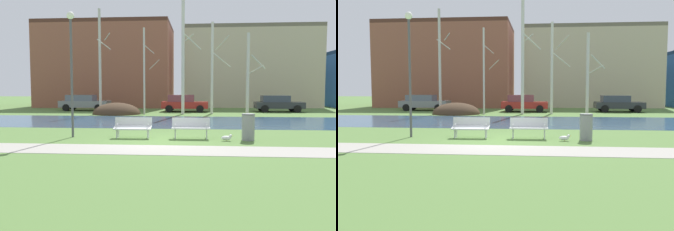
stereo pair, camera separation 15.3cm
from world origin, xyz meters
TOP-DOWN VIEW (x-y plane):
  - ground_plane at (0.00, 10.00)m, footprint 120.00×120.00m
  - paved_path_strip at (0.00, -1.91)m, footprint 60.00×1.92m
  - river_band at (0.00, 8.25)m, footprint 80.00×7.93m
  - soil_mound at (-5.01, 14.08)m, footprint 3.89×3.36m
  - bench_left at (-1.24, 0.92)m, footprint 1.61×0.58m
  - bench_right at (1.23, 0.92)m, footprint 1.61×0.58m
  - trash_bin at (3.56, 0.60)m, footprint 0.54×0.54m
  - seagull at (2.69, 0.37)m, footprint 0.48×0.18m
  - streetlamp at (-3.87, 0.93)m, footprint 0.32×0.32m
  - birch_far_left at (-6.34, 14.17)m, footprint 1.04×1.83m
  - birch_left at (-2.70, 14.02)m, footprint 1.31×2.05m
  - birch_center_left at (0.36, 14.60)m, footprint 1.59×2.32m
  - birch_center at (2.74, 15.28)m, footprint 1.61×2.83m
  - birch_center_right at (5.50, 14.46)m, footprint 1.47×2.54m
  - parked_van_nearest_grey at (-9.05, 18.12)m, footprint 4.56×2.01m
  - parked_sedan_second_red at (0.30, 17.36)m, footprint 4.07×2.12m
  - parked_hatch_third_dark at (8.59, 17.93)m, footprint 4.17×2.12m
  - building_brick_low at (-8.80, 26.66)m, footprint 14.52×9.34m
  - building_beige_block at (7.23, 27.05)m, footprint 14.86×6.67m

SIDE VIEW (x-z plane):
  - ground_plane at x=0.00m, z-range 0.00..0.00m
  - soil_mound at x=-5.01m, z-range -0.94..0.94m
  - river_band at x=0.00m, z-range 0.00..0.01m
  - paved_path_strip at x=0.00m, z-range 0.00..0.01m
  - seagull at x=2.69m, z-range 0.00..0.27m
  - bench_left at x=-1.24m, z-range 0.04..0.91m
  - bench_right at x=1.23m, z-range 0.04..0.91m
  - trash_bin at x=3.56m, z-range 0.02..1.11m
  - parked_hatch_third_dark at x=8.59m, z-range 0.04..1.49m
  - parked_van_nearest_grey at x=-9.05m, z-range 0.04..1.51m
  - parked_sedan_second_red at x=0.30m, z-range 0.03..1.54m
  - birch_center_right at x=5.50m, z-range 0.04..6.47m
  - birch_left at x=-2.70m, z-range 0.05..6.92m
  - streetlamp at x=-3.87m, z-range 0.90..6.24m
  - birch_center at x=2.74m, z-range 0.08..7.54m
  - birch_far_left at x=-6.34m, z-range 0.06..8.50m
  - building_beige_block at x=7.23m, z-range 0.00..8.85m
  - building_brick_low at x=-8.80m, z-range 0.00..9.31m
  - birch_center_left at x=0.36m, z-range 0.05..9.38m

